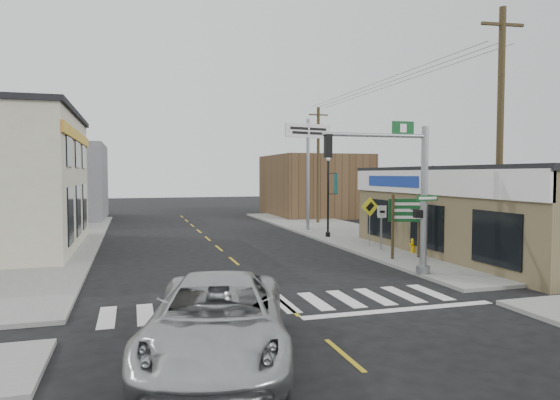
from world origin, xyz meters
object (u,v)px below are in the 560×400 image
object	(u,v)px
lamp_post	(329,190)
bare_tree	(450,173)
suv	(217,320)
utility_pole_far	(318,164)
dance_center_sign	(308,147)
fire_hydrant	(413,245)
traffic_signal_pole	(409,184)
guide_sign	(407,217)
utility_pole_near	(500,136)

from	to	relation	value
lamp_post	bare_tree	world-z (taller)	bare_tree
suv	utility_pole_far	world-z (taller)	utility_pole_far
lamp_post	dance_center_sign	xyz separation A→B (m)	(0.05, 3.84, 2.75)
fire_hydrant	dance_center_sign	distance (m)	11.93
fire_hydrant	lamp_post	size ratio (longest dim) A/B	0.15
traffic_signal_pole	utility_pole_far	distance (m)	19.95
traffic_signal_pole	guide_sign	bearing A→B (deg)	61.41
utility_pole_far	fire_hydrant	bearing A→B (deg)	-92.52
bare_tree	fire_hydrant	bearing A→B (deg)	133.60
utility_pole_near	fire_hydrant	bearing A→B (deg)	109.98
suv	utility_pole_near	distance (m)	14.32
dance_center_sign	bare_tree	size ratio (longest dim) A/B	1.54
guide_sign	utility_pole_near	bearing A→B (deg)	-37.32
dance_center_sign	utility_pole_far	xyz separation A→B (m)	(2.43, 4.45, -0.99)
suv	lamp_post	world-z (taller)	lamp_post
suv	bare_tree	world-z (taller)	bare_tree
lamp_post	utility_pole_far	world-z (taller)	utility_pole_far
suv	dance_center_sign	bearing A→B (deg)	78.89
bare_tree	guide_sign	bearing A→B (deg)	-177.83
traffic_signal_pole	fire_hydrant	size ratio (longest dim) A/B	8.13
fire_hydrant	guide_sign	bearing A→B (deg)	-131.48
utility_pole_near	utility_pole_far	world-z (taller)	utility_pole_near
dance_center_sign	bare_tree	distance (m)	12.28
suv	traffic_signal_pole	distance (m)	10.58
utility_pole_near	suv	bearing A→B (deg)	-146.24
fire_hydrant	traffic_signal_pole	bearing A→B (deg)	-123.70
bare_tree	utility_pole_far	xyz separation A→B (m)	(-0.19, 16.32, 0.74)
utility_pole_near	lamp_post	bearing A→B (deg)	109.75
lamp_post	dance_center_sign	size ratio (longest dim) A/B	0.64
traffic_signal_pole	utility_pole_near	size ratio (longest dim) A/B	0.56
guide_sign	dance_center_sign	xyz separation A→B (m)	(-0.34, 11.95, 3.67)
fire_hydrant	dance_center_sign	bearing A→B (deg)	97.88
guide_sign	utility_pole_near	distance (m)	5.12
dance_center_sign	utility_pole_far	bearing A→B (deg)	48.46
suv	dance_center_sign	distance (m)	23.83
lamp_post	guide_sign	bearing A→B (deg)	-111.68
traffic_signal_pole	utility_pole_near	world-z (taller)	utility_pole_near
guide_sign	utility_pole_far	distance (m)	16.75
traffic_signal_pole	bare_tree	world-z (taller)	traffic_signal_pole
traffic_signal_pole	utility_pole_far	world-z (taller)	utility_pole_far
guide_sign	lamp_post	bearing A→B (deg)	111.19
dance_center_sign	fire_hydrant	bearing A→B (deg)	-95.01
suv	guide_sign	world-z (taller)	guide_sign
bare_tree	lamp_post	bearing A→B (deg)	108.37
suv	dance_center_sign	xyz separation A→B (m)	(9.63, 21.26, 4.80)
bare_tree	utility_pole_far	bearing A→B (deg)	90.66
utility_pole_near	utility_pole_far	bearing A→B (deg)	97.24
bare_tree	utility_pole_near	distance (m)	3.57
fire_hydrant	dance_center_sign	world-z (taller)	dance_center_sign
guide_sign	dance_center_sign	size ratio (longest dim) A/B	0.39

